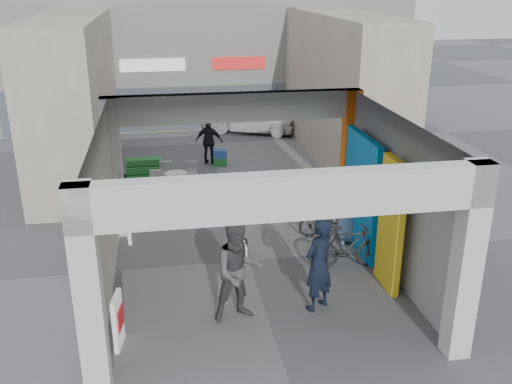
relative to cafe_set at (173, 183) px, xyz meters
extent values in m
plane|color=#5A5A5F|center=(1.57, -4.70, -0.31)|extent=(90.00, 90.00, 0.00)
cube|color=#B8B8B4|center=(-1.43, -8.70, 1.44)|extent=(0.40, 0.40, 3.50)
cube|color=#B8B8B4|center=(-1.43, -2.70, 1.44)|extent=(0.40, 0.40, 3.50)
cube|color=#B8B8B4|center=(4.57, -8.70, 1.44)|extent=(0.40, 0.40, 3.50)
cube|color=orange|center=(4.57, -2.70, 1.44)|extent=(0.40, 0.40, 3.50)
plane|color=beige|center=(-1.43, -5.70, 1.44)|extent=(0.00, 6.40, 6.40)
plane|color=gray|center=(4.57, -5.70, 1.44)|extent=(0.00, 6.40, 6.40)
cube|color=#0C76C3|center=(4.27, -4.50, 1.09)|extent=(0.15, 2.00, 2.80)
cube|color=gold|center=(4.27, -6.30, 1.09)|extent=(0.15, 1.00, 2.80)
plane|color=#B1B1AC|center=(1.57, -5.70, 3.19)|extent=(6.40, 6.40, 0.00)
cube|color=#B8B8B4|center=(1.57, -2.65, 2.84)|extent=(6.40, 0.30, 0.70)
cube|color=#B8B8B4|center=(1.57, -8.75, 2.84)|extent=(6.40, 0.30, 0.70)
cube|color=silver|center=(1.57, -2.48, 2.79)|extent=(4.20, 0.05, 0.55)
cube|color=silver|center=(1.57, 9.30, 3.69)|extent=(18.00, 4.00, 8.00)
cube|color=#515966|center=(1.57, 7.25, 0.69)|extent=(16.20, 0.06, 1.80)
cube|color=white|center=(-0.43, 7.26, 2.49)|extent=(2.60, 0.06, 0.50)
cube|color=red|center=(3.07, 7.26, 2.49)|extent=(2.20, 0.06, 0.50)
cube|color=#A99F8C|center=(-2.93, 2.80, 2.19)|extent=(2.00, 9.00, 5.00)
cube|color=#A99F8C|center=(6.07, 2.80, 2.19)|extent=(2.00, 9.00, 5.00)
cylinder|color=#92949A|center=(-0.11, -2.30, 0.17)|extent=(0.09, 0.09, 0.95)
cylinder|color=#92949A|center=(1.59, -2.42, 0.10)|extent=(0.09, 0.09, 0.81)
cylinder|color=#92949A|center=(3.06, -2.39, 0.16)|extent=(0.09, 0.09, 0.94)
cube|color=silver|center=(-1.18, -7.50, 0.19)|extent=(0.16, 0.56, 1.00)
cube|color=red|center=(-1.14, -7.50, 0.24)|extent=(0.10, 0.39, 0.40)
cube|color=silver|center=(-1.18, -3.16, 0.19)|extent=(0.15, 0.56, 1.00)
cube|color=red|center=(-1.14, -3.16, 0.24)|extent=(0.09, 0.39, 0.40)
cylinder|color=#A8A8AD|center=(0.11, -0.27, 0.04)|extent=(0.06, 0.06, 0.70)
cylinder|color=#A8A8AD|center=(0.11, -0.27, -0.30)|extent=(0.43, 0.43, 0.02)
cylinder|color=#A8A8AD|center=(0.11, -0.27, 0.39)|extent=(0.68, 0.68, 0.05)
cube|color=#A8A8AD|center=(-0.47, -0.47, -0.09)|extent=(0.37, 0.37, 0.44)
cube|color=#A8A8AD|center=(-0.47, -0.29, 0.34)|extent=(0.37, 0.05, 0.44)
cube|color=#A8A8AD|center=(0.60, 0.21, -0.09)|extent=(0.37, 0.37, 0.44)
cube|color=#A8A8AD|center=(0.60, 0.39, 0.34)|extent=(0.37, 0.05, 0.44)
cube|color=#A8A8AD|center=(-0.18, 0.31, -0.09)|extent=(0.37, 0.37, 0.44)
cube|color=#A8A8AD|center=(-0.18, 0.48, 0.34)|extent=(0.37, 0.05, 0.44)
cube|color=black|center=(-0.85, 0.80, -0.15)|extent=(1.27, 0.64, 0.32)
cube|color=#17511A|center=(-0.85, 0.64, 0.01)|extent=(1.06, 0.37, 0.19)
cube|color=#17511A|center=(-0.85, 0.80, 0.22)|extent=(1.06, 0.37, 0.19)
cube|color=#17511A|center=(-0.85, 0.96, 0.44)|extent=(1.06, 0.37, 0.19)
cube|color=#17511A|center=(1.71, 2.47, -0.17)|extent=(0.50, 0.41, 0.28)
cube|color=#26488B|center=(1.71, 2.47, 0.11)|extent=(0.50, 0.41, 0.28)
cube|color=black|center=(1.47, -4.58, -0.20)|extent=(0.22, 0.29, 0.22)
cube|color=black|center=(1.47, -4.69, -0.04)|extent=(0.17, 0.14, 0.33)
cube|color=white|center=(1.47, -4.78, -0.07)|extent=(0.14, 0.03, 0.31)
cylinder|color=white|center=(1.42, -4.76, -0.18)|extent=(0.04, 0.04, 0.25)
cylinder|color=white|center=(1.52, -4.76, -0.18)|extent=(0.04, 0.04, 0.25)
sphere|color=black|center=(1.47, -4.71, 0.16)|extent=(0.17, 0.17, 0.17)
cube|color=white|center=(1.47, -4.80, 0.15)|extent=(0.07, 0.11, 0.05)
cone|color=black|center=(1.42, -4.68, 0.25)|extent=(0.06, 0.06, 0.07)
cone|color=black|center=(1.51, -4.68, 0.25)|extent=(0.06, 0.06, 0.07)
imported|color=black|center=(2.60, -6.90, 0.65)|extent=(0.84, 0.77, 1.92)
imported|color=#424245|center=(1.03, -6.99, 0.69)|extent=(1.09, 0.91, 2.00)
imported|color=#50729B|center=(4.17, -4.10, 0.56)|extent=(0.92, 0.67, 1.74)
imported|color=black|center=(1.37, 2.73, 0.50)|extent=(1.02, 0.67, 1.61)
imported|color=black|center=(3.86, -3.71, 0.14)|extent=(1.74, 0.67, 0.90)
imported|color=black|center=(3.69, -5.43, 0.21)|extent=(1.74, 0.56, 1.03)
imported|color=silver|center=(3.47, 6.80, 0.37)|extent=(4.29, 3.04, 1.36)
camera|label=1|loc=(-0.22, -16.30, 5.84)|focal=40.00mm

